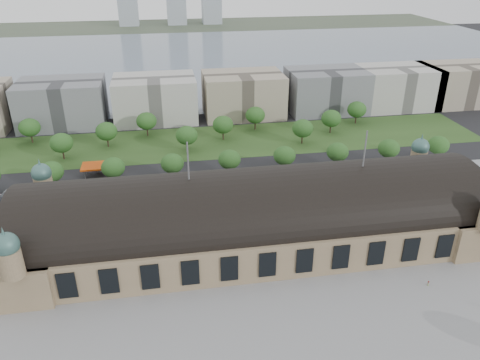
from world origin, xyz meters
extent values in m
plane|color=black|center=(0.00, 0.00, 0.00)|extent=(900.00, 900.00, 0.00)
cube|color=#927C5B|center=(0.00, 0.00, 6.00)|extent=(150.00, 40.00, 12.00)
cube|color=#927C5B|center=(-67.00, 0.00, 6.00)|extent=(16.00, 43.00, 12.00)
cube|color=#927C5B|center=(67.00, 0.00, 6.00)|extent=(16.00, 43.00, 12.00)
cylinder|color=black|center=(0.00, 0.00, 12.00)|extent=(144.00, 37.60, 37.60)
cylinder|color=black|center=(-73.00, 0.00, 14.00)|extent=(1.20, 32.00, 32.00)
cylinder|color=black|center=(73.00, 0.00, 14.00)|extent=(1.20, 32.00, 32.00)
cylinder|color=#927C5B|center=(-67.00, 21.00, 16.00)|extent=(6.00, 6.00, 8.00)
sphere|color=#406761|center=(-67.00, 21.00, 21.50)|extent=(6.40, 6.40, 6.40)
cone|color=#406761|center=(-67.00, 21.00, 25.50)|extent=(1.00, 1.00, 2.50)
cylinder|color=#927C5B|center=(67.00, 21.00, 16.00)|extent=(6.00, 6.00, 8.00)
sphere|color=#406761|center=(67.00, 21.00, 21.50)|extent=(6.40, 6.40, 6.40)
cone|color=#406761|center=(67.00, 21.00, 25.50)|extent=(1.00, 1.00, 2.50)
cylinder|color=#927C5B|center=(-67.00, -21.00, 16.00)|extent=(6.00, 6.00, 8.00)
sphere|color=#406761|center=(-67.00, -21.00, 21.50)|extent=(6.40, 6.40, 6.40)
cone|color=#406761|center=(-67.00, -21.00, 25.50)|extent=(1.00, 1.00, 2.50)
cylinder|color=#59595B|center=(-20.00, 0.00, 31.50)|extent=(0.50, 0.50, 12.00)
cylinder|color=#59595B|center=(35.00, 0.00, 31.50)|extent=(0.50, 0.50, 12.00)
cube|color=gray|center=(10.00, -44.00, 0.00)|extent=(190.00, 48.00, 0.12)
cube|color=black|center=(-20.00, 38.00, 0.00)|extent=(260.00, 26.00, 0.10)
cube|color=#2B481C|center=(-15.00, 93.00, 0.00)|extent=(300.00, 45.00, 0.10)
cube|color=#C8430B|center=(-55.00, 62.00, 4.70)|extent=(14.00, 9.00, 0.70)
cube|color=#59595B|center=(-53.00, 68.00, 1.60)|extent=(7.00, 5.00, 3.20)
cylinder|color=#59595B|center=(-60.50, 65.20, 2.20)|extent=(0.50, 0.50, 4.40)
cylinder|color=#59595B|center=(-49.50, 65.20, 2.20)|extent=(0.50, 0.50, 4.40)
cylinder|color=#59595B|center=(-60.50, 58.80, 2.20)|extent=(0.50, 0.50, 4.40)
cylinder|color=#59595B|center=(-49.50, 58.80, 2.20)|extent=(0.50, 0.50, 4.40)
cube|color=slate|center=(0.00, 298.00, 0.00)|extent=(700.00, 320.00, 0.08)
cube|color=#44513D|center=(0.00, 498.00, 0.00)|extent=(700.00, 120.00, 0.14)
cube|color=slate|center=(-80.00, 133.00, 12.00)|extent=(45.00, 32.00, 24.00)
cube|color=#BBB7B1|center=(-30.00, 133.00, 12.00)|extent=(45.00, 32.00, 24.00)
cube|color=tan|center=(20.00, 133.00, 12.00)|extent=(45.00, 32.00, 24.00)
cube|color=slate|center=(70.00, 133.00, 12.00)|extent=(45.00, 32.00, 24.00)
cube|color=#BBB7B1|center=(115.00, 133.00, 12.00)|extent=(45.00, 32.00, 24.00)
cube|color=tan|center=(155.00, 133.00, 12.00)|extent=(45.00, 32.00, 24.00)
cylinder|color=#2D2116|center=(-72.00, 53.00, 2.16)|extent=(0.70, 0.70, 4.32)
ellipsoid|color=#214C1B|center=(-72.00, 53.00, 7.44)|extent=(9.60, 9.60, 8.16)
cylinder|color=#2D2116|center=(-48.00, 53.00, 2.16)|extent=(0.70, 0.70, 4.32)
ellipsoid|color=#214C1B|center=(-48.00, 53.00, 7.44)|extent=(9.60, 9.60, 8.16)
cylinder|color=#2D2116|center=(-24.00, 53.00, 2.16)|extent=(0.70, 0.70, 4.32)
ellipsoid|color=#214C1B|center=(-24.00, 53.00, 7.44)|extent=(9.60, 9.60, 8.16)
cylinder|color=#2D2116|center=(0.00, 53.00, 2.16)|extent=(0.70, 0.70, 4.32)
ellipsoid|color=#214C1B|center=(0.00, 53.00, 7.44)|extent=(9.60, 9.60, 8.16)
cylinder|color=#2D2116|center=(24.00, 53.00, 2.16)|extent=(0.70, 0.70, 4.32)
ellipsoid|color=#214C1B|center=(24.00, 53.00, 7.44)|extent=(9.60, 9.60, 8.16)
cylinder|color=#2D2116|center=(48.00, 53.00, 2.16)|extent=(0.70, 0.70, 4.32)
ellipsoid|color=#214C1B|center=(48.00, 53.00, 7.44)|extent=(9.60, 9.60, 8.16)
cylinder|color=#2D2116|center=(72.00, 53.00, 2.16)|extent=(0.70, 0.70, 4.32)
ellipsoid|color=#214C1B|center=(72.00, 53.00, 7.44)|extent=(9.60, 9.60, 8.16)
cylinder|color=#2D2116|center=(96.00, 53.00, 2.16)|extent=(0.70, 0.70, 4.32)
ellipsoid|color=#214C1B|center=(96.00, 53.00, 7.44)|extent=(9.60, 9.60, 8.16)
cylinder|color=#2D2116|center=(-92.00, 107.00, 2.34)|extent=(0.70, 0.70, 4.68)
ellipsoid|color=#214C1B|center=(-92.00, 107.00, 8.06)|extent=(10.40, 10.40, 8.84)
cylinder|color=#2D2116|center=(-73.00, 83.00, 2.34)|extent=(0.70, 0.70, 4.68)
ellipsoid|color=#214C1B|center=(-73.00, 83.00, 8.06)|extent=(10.40, 10.40, 8.84)
cylinder|color=#2D2116|center=(-54.00, 95.00, 2.34)|extent=(0.70, 0.70, 4.68)
ellipsoid|color=#214C1B|center=(-54.00, 95.00, 8.06)|extent=(10.40, 10.40, 8.84)
cylinder|color=#2D2116|center=(-35.00, 107.00, 2.34)|extent=(0.70, 0.70, 4.68)
ellipsoid|color=#214C1B|center=(-35.00, 107.00, 8.06)|extent=(10.40, 10.40, 8.84)
cylinder|color=#2D2116|center=(-16.00, 83.00, 2.34)|extent=(0.70, 0.70, 4.68)
ellipsoid|color=#214C1B|center=(-16.00, 83.00, 8.06)|extent=(10.40, 10.40, 8.84)
cylinder|color=#2D2116|center=(3.00, 95.00, 2.34)|extent=(0.70, 0.70, 4.68)
ellipsoid|color=#214C1B|center=(3.00, 95.00, 8.06)|extent=(10.40, 10.40, 8.84)
cylinder|color=#2D2116|center=(22.00, 107.00, 2.34)|extent=(0.70, 0.70, 4.68)
ellipsoid|color=#214C1B|center=(22.00, 107.00, 8.06)|extent=(10.40, 10.40, 8.84)
cylinder|color=#2D2116|center=(41.00, 83.00, 2.34)|extent=(0.70, 0.70, 4.68)
ellipsoid|color=#214C1B|center=(41.00, 83.00, 8.06)|extent=(10.40, 10.40, 8.84)
cylinder|color=#2D2116|center=(60.00, 95.00, 2.34)|extent=(0.70, 0.70, 4.68)
ellipsoid|color=#214C1B|center=(60.00, 95.00, 8.06)|extent=(10.40, 10.40, 8.84)
cylinder|color=#2D2116|center=(79.00, 107.00, 2.34)|extent=(0.70, 0.70, 4.68)
ellipsoid|color=#214C1B|center=(79.00, 107.00, 8.06)|extent=(10.40, 10.40, 8.84)
imported|color=#999CA2|center=(-68.65, 46.00, 0.75)|extent=(4.71, 2.01, 1.51)
imported|color=black|center=(-70.63, 35.17, 0.70)|extent=(5.32, 2.99, 1.40)
imported|color=maroon|center=(-33.58, 44.52, 0.70)|extent=(4.90, 2.15, 1.40)
imported|color=#171E41|center=(-6.86, 37.01, 0.75)|extent=(4.43, 1.90, 1.49)
imported|color=#505257|center=(24.35, 39.42, 0.71)|extent=(4.38, 1.66, 1.43)
imported|color=silver|center=(78.45, 36.87, 0.66)|extent=(4.98, 2.71, 1.32)
imported|color=black|center=(-80.00, 25.00, 0.79)|extent=(5.08, 3.44, 1.59)
imported|color=maroon|center=(-51.93, 21.31, 0.81)|extent=(6.39, 4.82, 1.61)
imported|color=#182043|center=(-43.72, 24.94, 0.66)|extent=(4.92, 3.30, 1.32)
imported|color=slate|center=(-61.87, 25.00, 0.81)|extent=(5.05, 4.09, 1.62)
imported|color=white|center=(-28.85, 24.21, 0.76)|extent=(4.84, 3.60, 1.52)
imported|color=gray|center=(-21.27, 25.00, 0.81)|extent=(6.43, 4.58, 1.63)
imported|color=black|center=(-23.60, 21.00, 0.67)|extent=(4.96, 3.70, 1.34)
imported|color=#AF3F1C|center=(6.56, 27.00, 1.51)|extent=(10.95, 3.03, 3.02)
imported|color=silver|center=(3.16, 27.60, 1.71)|extent=(12.44, 3.75, 3.42)
imported|color=beige|center=(13.74, 27.00, 1.84)|extent=(13.36, 3.78, 3.68)
imported|color=gray|center=(45.65, -29.29, 0.80)|extent=(0.85, 0.58, 1.59)
camera|label=1|loc=(-26.01, -126.08, 87.39)|focal=35.00mm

